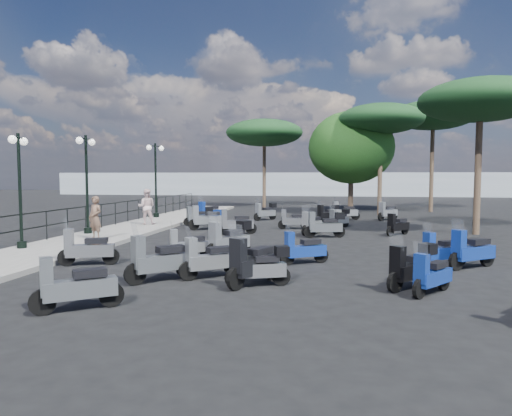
% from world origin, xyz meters
% --- Properties ---
extents(ground, '(120.00, 120.00, 0.00)m').
position_xyz_m(ground, '(0.00, 0.00, 0.00)').
color(ground, black).
rests_on(ground, ground).
extents(sidewalk, '(3.00, 30.00, 0.15)m').
position_xyz_m(sidewalk, '(-6.50, 3.00, 0.07)').
color(sidewalk, slate).
rests_on(sidewalk, ground).
extents(railing, '(0.04, 26.04, 1.10)m').
position_xyz_m(railing, '(-7.80, 2.80, 0.90)').
color(railing, black).
rests_on(railing, sidewalk).
extents(lamp_post_0, '(0.48, 1.09, 3.79)m').
position_xyz_m(lamp_post_0, '(-7.45, -3.85, 2.31)').
color(lamp_post_0, black).
rests_on(lamp_post_0, sidewalk).
extents(lamp_post_1, '(0.33, 1.20, 4.08)m').
position_xyz_m(lamp_post_1, '(-7.36, 0.15, 2.48)').
color(lamp_post_1, black).
rests_on(lamp_post_1, sidewalk).
extents(lamp_post_2, '(0.70, 1.18, 4.28)m').
position_xyz_m(lamp_post_2, '(-7.41, 7.76, 2.59)').
color(lamp_post_2, black).
rests_on(lamp_post_2, sidewalk).
extents(woman, '(0.70, 0.58, 1.64)m').
position_xyz_m(woman, '(-6.14, -1.43, 0.97)').
color(woman, brown).
rests_on(woman, sidewalk).
extents(pedestrian_far, '(1.00, 0.86, 1.76)m').
position_xyz_m(pedestrian_far, '(-6.34, 3.88, 1.03)').
color(pedestrian_far, beige).
rests_on(pedestrian_far, sidewalk).
extents(scooter_0, '(1.43, 1.11, 1.35)m').
position_xyz_m(scooter_0, '(-2.01, -9.65, 0.47)').
color(scooter_0, black).
rests_on(scooter_0, ground).
extents(scooter_1, '(1.63, 0.78, 1.35)m').
position_xyz_m(scooter_1, '(-4.14, -5.52, 0.47)').
color(scooter_1, black).
rests_on(scooter_1, ground).
extents(scooter_2, '(1.36, 0.85, 1.19)m').
position_xyz_m(scooter_2, '(-1.61, -4.10, 0.41)').
color(scooter_2, black).
rests_on(scooter_2, ground).
extents(scooter_3, '(1.70, 1.02, 1.48)m').
position_xyz_m(scooter_3, '(-3.13, 3.37, 0.51)').
color(scooter_3, black).
rests_on(scooter_3, ground).
extents(scooter_4, '(1.35, 1.08, 1.26)m').
position_xyz_m(scooter_4, '(-4.02, 5.07, 0.48)').
color(scooter_4, black).
rests_on(scooter_4, ground).
extents(scooter_5, '(1.08, 1.60, 1.45)m').
position_xyz_m(scooter_5, '(-4.12, 7.35, 0.50)').
color(scooter_5, black).
rests_on(scooter_5, ground).
extents(scooter_6, '(1.38, 1.39, 1.47)m').
position_xyz_m(scooter_6, '(-1.34, -7.10, 0.51)').
color(scooter_6, black).
rests_on(scooter_6, ground).
extents(scooter_7, '(1.04, 1.69, 1.48)m').
position_xyz_m(scooter_7, '(0.93, -7.08, 0.51)').
color(scooter_7, black).
rests_on(scooter_7, ground).
extents(scooter_8, '(1.18, 1.62, 1.47)m').
position_xyz_m(scooter_8, '(-0.44, -3.58, 0.55)').
color(scooter_8, black).
rests_on(scooter_8, ground).
extents(scooter_9, '(1.71, 0.77, 1.40)m').
position_xyz_m(scooter_9, '(-1.43, 1.99, 0.49)').
color(scooter_9, black).
rests_on(scooter_9, ground).
extents(scooter_10, '(1.50, 0.61, 1.21)m').
position_xyz_m(scooter_10, '(0.92, 4.37, 0.46)').
color(scooter_10, black).
rests_on(scooter_10, ground).
extents(scooter_11, '(1.20, 1.29, 1.28)m').
position_xyz_m(scooter_11, '(-1.08, 8.51, 0.48)').
color(scooter_11, black).
rests_on(scooter_11, ground).
extents(scooter_12, '(1.38, 1.13, 1.34)m').
position_xyz_m(scooter_12, '(-0.26, -6.54, 0.46)').
color(scooter_12, black).
rests_on(scooter_12, ground).
extents(scooter_13, '(1.48, 0.75, 1.23)m').
position_xyz_m(scooter_13, '(1.08, -7.18, 0.46)').
color(scooter_13, black).
rests_on(scooter_13, ground).
extents(scooter_14, '(1.37, 0.90, 1.22)m').
position_xyz_m(scooter_14, '(1.92, -4.32, 0.42)').
color(scooter_14, black).
rests_on(scooter_14, ground).
extents(scooter_15, '(1.70, 0.70, 1.37)m').
position_xyz_m(scooter_15, '(2.44, 1.51, 0.52)').
color(scooter_15, black).
rests_on(scooter_15, ground).
extents(scooter_16, '(0.91, 1.49, 1.30)m').
position_xyz_m(scooter_16, '(1.85, 2.49, 0.45)').
color(scooter_16, black).
rests_on(scooter_16, ground).
extents(scooter_17, '(1.28, 1.15, 1.25)m').
position_xyz_m(scooter_17, '(2.47, 7.94, 0.47)').
color(scooter_17, black).
rests_on(scooter_17, ground).
extents(scooter_18, '(1.01, 1.23, 1.19)m').
position_xyz_m(scooter_18, '(4.84, -7.28, 0.41)').
color(scooter_18, black).
rests_on(scooter_18, ground).
extents(scooter_19, '(1.45, 0.91, 1.27)m').
position_xyz_m(scooter_19, '(5.77, -4.12, 0.44)').
color(scooter_19, black).
rests_on(scooter_19, ground).
extents(scooter_20, '(1.04, 1.27, 1.19)m').
position_xyz_m(scooter_20, '(3.06, 5.16, 0.45)').
color(scooter_20, black).
rests_on(scooter_20, ground).
extents(scooter_21, '(1.71, 0.69, 1.38)m').
position_xyz_m(scooter_21, '(3.41, 9.31, 0.48)').
color(scooter_21, black).
rests_on(scooter_21, ground).
extents(scooter_23, '(1.26, 1.27, 1.30)m').
position_xyz_m(scooter_23, '(4.52, -6.80, 0.49)').
color(scooter_23, black).
rests_on(scooter_23, ground).
extents(scooter_24, '(1.48, 1.14, 1.40)m').
position_xyz_m(scooter_24, '(6.50, -4.20, 0.49)').
color(scooter_24, black).
rests_on(scooter_24, ground).
extents(scooter_25, '(1.08, 1.24, 1.24)m').
position_xyz_m(scooter_25, '(5.48, 2.73, 0.43)').
color(scooter_25, black).
rests_on(scooter_25, ground).
extents(scooter_26, '(1.25, 1.32, 1.36)m').
position_xyz_m(scooter_26, '(5.85, 9.62, 0.47)').
color(scooter_26, black).
rests_on(scooter_26, ground).
extents(broadleaf_tree, '(5.81, 5.81, 6.96)m').
position_xyz_m(broadleaf_tree, '(3.95, 14.49, 4.48)').
color(broadleaf_tree, '#38281E').
rests_on(broadleaf_tree, ground).
extents(pine_0, '(5.47, 5.47, 7.15)m').
position_xyz_m(pine_0, '(5.73, 12.99, 6.17)').
color(pine_0, '#38281E').
rests_on(pine_0, ground).
extents(pine_1, '(5.86, 5.86, 7.84)m').
position_xyz_m(pine_1, '(9.65, 16.69, 6.79)').
color(pine_1, '#38281E').
rests_on(pine_1, ground).
extents(pine_2, '(6.20, 6.20, 7.11)m').
position_xyz_m(pine_2, '(-2.76, 19.24, 6.01)').
color(pine_2, '#38281E').
rests_on(pine_2, ground).
extents(pine_3, '(5.20, 5.20, 6.69)m').
position_xyz_m(pine_3, '(8.93, 3.72, 5.75)').
color(pine_3, '#38281E').
rests_on(pine_3, ground).
extents(distant_hills, '(70.00, 8.00, 3.00)m').
position_xyz_m(distant_hills, '(0.00, 45.00, 1.50)').
color(distant_hills, gray).
rests_on(distant_hills, ground).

